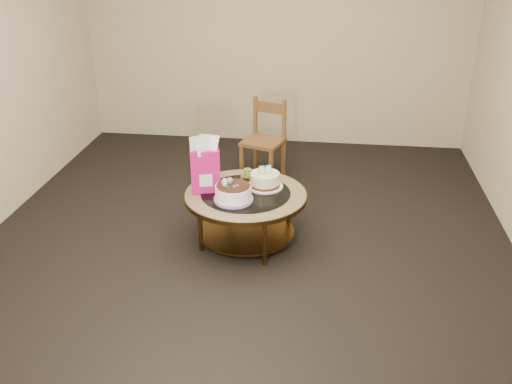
# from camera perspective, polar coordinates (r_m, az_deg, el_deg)

# --- Properties ---
(ground) EXTENTS (5.00, 5.00, 0.00)m
(ground) POSITION_cam_1_polar(r_m,az_deg,el_deg) (4.90, -1.00, -4.90)
(ground) COLOR black
(ground) RESTS_ON ground
(room_walls) EXTENTS (4.52, 5.02, 2.61)m
(room_walls) POSITION_cam_1_polar(r_m,az_deg,el_deg) (4.33, -1.16, 12.99)
(room_walls) COLOR beige
(room_walls) RESTS_ON ground
(coffee_table) EXTENTS (1.02, 1.02, 0.46)m
(coffee_table) POSITION_cam_1_polar(r_m,az_deg,el_deg) (4.72, -1.04, -0.94)
(coffee_table) COLOR #523717
(coffee_table) RESTS_ON ground
(decorated_cake) EXTENTS (0.32, 0.32, 0.18)m
(decorated_cake) POSITION_cam_1_polar(r_m,az_deg,el_deg) (4.53, -2.30, -0.17)
(decorated_cake) COLOR #A787BE
(decorated_cake) RESTS_ON coffee_table
(cream_cake) EXTENTS (0.31, 0.31, 0.19)m
(cream_cake) POSITION_cam_1_polar(r_m,az_deg,el_deg) (4.76, 0.90, 1.18)
(cream_cake) COLOR white
(cream_cake) RESTS_ON coffee_table
(gift_bag) EXTENTS (0.26, 0.21, 0.47)m
(gift_bag) POSITION_cam_1_polar(r_m,az_deg,el_deg) (4.65, -5.13, 2.76)
(gift_bag) COLOR #DA1476
(gift_bag) RESTS_ON coffee_table
(pillar_candle) EXTENTS (0.12, 0.12, 0.09)m
(pillar_candle) POSITION_cam_1_polar(r_m,az_deg,el_deg) (4.95, -0.84, 1.76)
(pillar_candle) COLOR #E9D360
(pillar_candle) RESTS_ON coffee_table
(dining_chair) EXTENTS (0.48, 0.48, 0.83)m
(dining_chair) POSITION_cam_1_polar(r_m,az_deg,el_deg) (5.95, 0.85, 5.25)
(dining_chair) COLOR brown
(dining_chair) RESTS_ON ground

